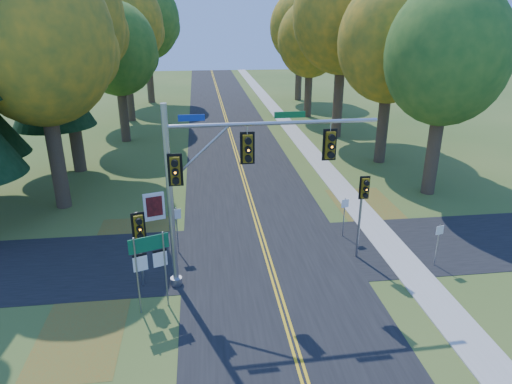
{
  "coord_description": "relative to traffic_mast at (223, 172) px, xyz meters",
  "views": [
    {
      "loc": [
        -2.91,
        -17.15,
        10.75
      ],
      "look_at": [
        -0.5,
        2.06,
        3.2
      ],
      "focal_mm": 32.0,
      "sensor_mm": 36.0,
      "label": 1
    }
  ],
  "objects": [
    {
      "name": "ground",
      "position": [
        2.1,
        0.16,
        -4.97
      ],
      "size": [
        160.0,
        160.0,
        0.0
      ],
      "primitive_type": "plane",
      "color": "#31521D",
      "rests_on": "ground"
    },
    {
      "name": "road_main",
      "position": [
        2.1,
        0.16,
        -4.96
      ],
      "size": [
        8.0,
        160.0,
        0.02
      ],
      "primitive_type": "cube",
      "color": "black",
      "rests_on": "ground"
    },
    {
      "name": "road_cross",
      "position": [
        2.1,
        2.16,
        -4.96
      ],
      "size": [
        60.0,
        6.0,
        0.02
      ],
      "primitive_type": "cube",
      "color": "black",
      "rests_on": "ground"
    },
    {
      "name": "centerline_left",
      "position": [
        2.0,
        0.16,
        -4.95
      ],
      "size": [
        0.1,
        160.0,
        0.01
      ],
      "primitive_type": "cube",
      "color": "gold",
      "rests_on": "road_main"
    },
    {
      "name": "centerline_right",
      "position": [
        2.2,
        0.16,
        -4.95
      ],
      "size": [
        0.1,
        160.0,
        0.01
      ],
      "primitive_type": "cube",
      "color": "gold",
      "rests_on": "road_main"
    },
    {
      "name": "sidewalk_east",
      "position": [
        8.3,
        0.16,
        -4.94
      ],
      "size": [
        1.6,
        160.0,
        0.06
      ],
      "primitive_type": "cube",
      "color": "#9E998E",
      "rests_on": "ground"
    },
    {
      "name": "leaf_patch_w_near",
      "position": [
        -4.4,
        4.16,
        -4.96
      ],
      "size": [
        4.0,
        6.0,
        0.0
      ],
      "primitive_type": "cube",
      "color": "brown",
      "rests_on": "ground"
    },
    {
      "name": "leaf_patch_e",
      "position": [
        8.9,
        6.16,
        -4.96
      ],
      "size": [
        3.5,
        8.0,
        0.0
      ],
      "primitive_type": "cube",
      "color": "brown",
      "rests_on": "ground"
    },
    {
      "name": "leaf_patch_w_far",
      "position": [
        -5.4,
        -2.84,
        -4.96
      ],
      "size": [
        3.0,
        5.0,
        0.0
      ],
      "primitive_type": "cube",
      "color": "brown",
      "rests_on": "ground"
    },
    {
      "name": "tree_w_a",
      "position": [
        -9.03,
        9.54,
        4.51
      ],
      "size": [
        8.0,
        8.0,
        14.15
      ],
      "color": "#38281C",
      "rests_on": "ground"
    },
    {
      "name": "tree_e_a",
      "position": [
        13.67,
        8.93,
        3.56
      ],
      "size": [
        7.2,
        7.2,
        12.73
      ],
      "color": "#38281C",
      "rests_on": "ground"
    },
    {
      "name": "tree_w_b",
      "position": [
        -9.62,
        16.45,
        5.4
      ],
      "size": [
        8.6,
        8.6,
        15.38
      ],
      "color": "#38281C",
      "rests_on": "ground"
    },
    {
      "name": "tree_e_b",
      "position": [
        13.07,
        15.74,
        3.93
      ],
      "size": [
        7.6,
        7.6,
        13.33
      ],
      "color": "#38281C",
      "rests_on": "ground"
    },
    {
      "name": "tree_w_c",
      "position": [
        -7.44,
        24.63,
        2.97
      ],
      "size": [
        6.8,
        6.8,
        11.91
      ],
      "color": "#38281C",
      "rests_on": "ground"
    },
    {
      "name": "tree_e_c",
      "position": [
        11.98,
        23.85,
        5.69
      ],
      "size": [
        8.8,
        8.8,
        15.79
      ],
      "color": "#38281C",
      "rests_on": "ground"
    },
    {
      "name": "tree_w_d",
      "position": [
        -8.03,
        33.34,
        4.81
      ],
      "size": [
        8.2,
        8.2,
        14.56
      ],
      "color": "#38281C",
      "rests_on": "ground"
    },
    {
      "name": "tree_e_d",
      "position": [
        11.36,
        33.03,
        3.27
      ],
      "size": [
        7.0,
        7.0,
        12.32
      ],
      "color": "#38281C",
      "rests_on": "ground"
    },
    {
      "name": "tree_w_e",
      "position": [
        -6.82,
        44.24,
        5.1
      ],
      "size": [
        8.4,
        8.4,
        14.97
      ],
      "color": "#38281C",
      "rests_on": "ground"
    },
    {
      "name": "tree_e_e",
      "position": [
        12.57,
        43.74,
        4.22
      ],
      "size": [
        7.8,
        7.8,
        13.74
      ],
      "color": "#38281C",
      "rests_on": "ground"
    },
    {
      "name": "pine_c",
      "position": [
        -10.9,
        16.16,
        4.72
      ],
      "size": [
        5.6,
        5.6,
        20.56
      ],
      "color": "#38281C",
      "rests_on": "ground"
    },
    {
      "name": "traffic_mast",
      "position": [
        0.0,
        0.0,
        0.0
      ],
      "size": [
        8.53,
        0.84,
        7.73
      ],
      "rotation": [
        0.0,
        0.0,
        0.02
      ],
      "color": "#9C9FA5",
      "rests_on": "ground"
    },
    {
      "name": "east_signal_pole",
      "position": [
        6.31,
        1.18,
        -1.84
      ],
      "size": [
        0.48,
        0.55,
        4.14
      ],
      "rotation": [
        0.0,
        0.0,
        0.04
      ],
      "color": "gray",
      "rests_on": "ground"
    },
    {
      "name": "ped_signal_pole",
      "position": [
        -3.43,
        -0.05,
        -2.4
      ],
      "size": [
        0.53,
        0.63,
        3.46
      ],
      "rotation": [
        0.0,
        0.0,
        0.3
      ],
      "color": "gray",
      "rests_on": "ground"
    },
    {
      "name": "route_sign_cluster",
      "position": [
        -2.88,
        -1.63,
        -2.7
      ],
      "size": [
        1.43,
        0.54,
        3.23
      ],
      "rotation": [
        0.0,
        0.0,
        0.34
      ],
      "color": "gray",
      "rests_on": "ground"
    },
    {
      "name": "info_kiosk",
      "position": [
        -3.53,
        6.8,
        -4.18
      ],
      "size": [
        1.15,
        0.47,
        1.6
      ],
      "rotation": [
        0.0,
        0.0,
        0.28
      ],
      "color": "white",
      "rests_on": "ground"
    },
    {
      "name": "reg_sign_e_north",
      "position": [
        6.3,
        3.52,
        -3.51
      ],
      "size": [
        0.4,
        0.12,
        2.14
      ],
      "rotation": [
        0.0,
        0.0,
        0.24
      ],
      "color": "gray",
      "rests_on": "ground"
    },
    {
      "name": "reg_sign_e_south",
      "position": [
        9.6,
        0.15,
        -3.56
      ],
      "size": [
        0.39,
        0.12,
        2.07
      ],
      "rotation": [
        0.0,
        0.0,
        0.23
      ],
      "color": "gray",
      "rests_on": "ground"
    },
    {
      "name": "reg_sign_w",
      "position": [
        -2.1,
        2.79,
        -3.34
      ],
      "size": [
        0.45,
        0.1,
        2.38
      ],
      "rotation": [
        0.0,
        0.0,
        0.15
      ],
      "color": "gray",
      "rests_on": "ground"
    }
  ]
}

